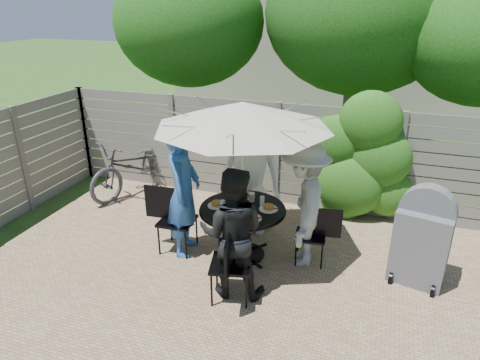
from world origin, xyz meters
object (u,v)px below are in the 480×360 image
(plate_left, at_px, (217,204))
(bicycle, at_px, (136,166))
(plate_back, at_px, (246,195))
(patio_table, at_px, (242,223))
(chair_front, at_px, (231,278))
(bbq_grill, at_px, (422,239))
(chair_right, at_px, (311,246))
(glass_front, at_px, (247,212))
(glass_left, at_px, (223,205))
(chair_left, at_px, (177,232))
(coffee_cup, at_px, (252,197))
(person_back, at_px, (251,174))
(glass_right, at_px, (262,201))
(plate_extra, at_px, (253,217))
(plate_front, at_px, (238,218))
(person_right, at_px, (304,204))
(person_front, at_px, (232,234))
(person_left, at_px, (184,192))
(umbrella, at_px, (243,115))
(plate_right, at_px, (269,208))
(chair_back, at_px, (251,208))
(syrup_jug, at_px, (239,201))

(plate_left, bearing_deg, bicycle, 145.72)
(plate_back, bearing_deg, patio_table, -80.17)
(chair_front, relative_size, bbq_grill, 0.74)
(chair_right, xyz_separation_m, glass_front, (-0.80, -0.40, 0.59))
(plate_left, distance_m, glass_left, 0.15)
(chair_left, xyz_separation_m, coffee_cup, (1.01, 0.40, 0.54))
(patio_table, height_order, coffee_cup, coffee_cup)
(person_back, relative_size, glass_right, 13.46)
(chair_front, xyz_separation_m, plate_extra, (0.06, 0.69, 0.50))
(plate_left, relative_size, plate_front, 1.00)
(chair_right, relative_size, plate_extra, 3.53)
(plate_extra, xyz_separation_m, bbq_grill, (2.12, 0.46, -0.18))
(person_right, height_order, glass_front, person_right)
(bicycle, bearing_deg, person_front, -21.50)
(chair_right, xyz_separation_m, plate_back, (-1.01, 0.19, 0.54))
(person_left, xyz_separation_m, plate_back, (0.76, 0.50, -0.15))
(chair_right, height_order, plate_back, chair_right)
(plate_back, distance_m, glass_left, 0.53)
(glass_left, bearing_deg, chair_left, -178.77)
(chair_left, relative_size, glass_front, 7.12)
(person_back, distance_m, bicycle, 2.58)
(person_left, distance_m, chair_front, 1.43)
(umbrella, height_order, chair_left, umbrella)
(plate_left, xyz_separation_m, glass_front, (0.50, -0.18, 0.05))
(plate_back, height_order, coffee_cup, coffee_cup)
(glass_right, bearing_deg, coffee_cup, 154.03)
(person_right, xyz_separation_m, glass_left, (-1.06, -0.29, -0.04))
(person_right, relative_size, bbq_grill, 1.32)
(person_right, height_order, plate_extra, person_right)
(chair_left, relative_size, glass_right, 7.12)
(bbq_grill, bearing_deg, plate_back, -170.87)
(chair_right, bearing_deg, person_right, 2.84)
(plate_right, xyz_separation_m, glass_left, (-0.59, -0.21, 0.05))
(chair_right, bearing_deg, person_left, 3.15)
(person_back, distance_m, plate_left, 0.92)
(plate_back, bearing_deg, plate_extra, -64.91)
(person_left, relative_size, glass_left, 13.60)
(chair_front, relative_size, coffee_cup, 8.31)
(chair_back, xyz_separation_m, coffee_cup, (0.23, -0.72, 0.55))
(chair_back, relative_size, plate_back, 3.65)
(patio_table, relative_size, plate_extra, 5.69)
(person_front, xyz_separation_m, plate_front, (-0.08, 0.46, -0.04))
(plate_extra, relative_size, glass_right, 1.71)
(coffee_cup, bearing_deg, person_back, 109.14)
(patio_table, relative_size, plate_back, 5.26)
(plate_front, bearing_deg, syrup_jug, 108.16)
(glass_left, bearing_deg, plate_left, 143.58)
(umbrella, relative_size, syrup_jug, 16.75)
(chair_right, relative_size, bbq_grill, 0.63)
(glass_left, distance_m, glass_right, 0.56)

